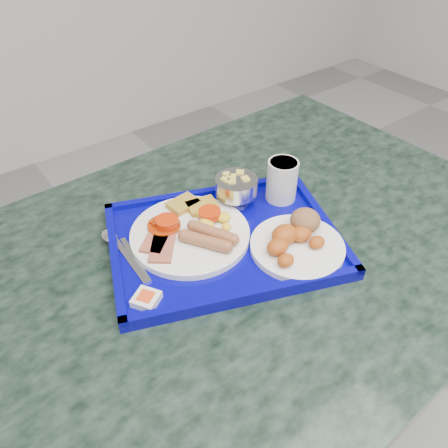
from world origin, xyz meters
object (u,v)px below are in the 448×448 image
(tray, at_px, (224,241))
(bread_plate, at_px, (297,239))
(fruit_bowl, at_px, (236,186))
(table, at_px, (233,311))
(main_plate, at_px, (191,231))
(juice_cup, at_px, (282,179))

(tray, xyz_separation_m, bread_plate, (0.10, -0.11, 0.03))
(tray, height_order, fruit_bowl, fruit_bowl)
(table, height_order, fruit_bowl, fruit_bowl)
(main_plate, xyz_separation_m, fruit_bowl, (0.15, 0.03, 0.03))
(tray, distance_m, main_plate, 0.07)
(main_plate, distance_m, fruit_bowl, 0.15)
(bread_plate, distance_m, fruit_bowl, 0.19)
(table, bearing_deg, main_plate, 130.73)
(table, xyz_separation_m, fruit_bowl, (0.09, 0.10, 0.27))
(table, relative_size, juice_cup, 13.86)
(bread_plate, relative_size, juice_cup, 1.96)
(tray, distance_m, juice_cup, 0.20)
(table, bearing_deg, juice_cup, 17.05)
(bread_plate, bearing_deg, juice_cup, 58.41)
(juice_cup, bearing_deg, bread_plate, -121.59)
(tray, distance_m, bread_plate, 0.15)
(table, distance_m, fruit_bowl, 0.30)
(bread_plate, height_order, juice_cup, juice_cup)
(fruit_bowl, bearing_deg, table, -129.33)
(table, height_order, bread_plate, bread_plate)
(table, relative_size, tray, 2.42)
(juice_cup, bearing_deg, table, -162.95)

